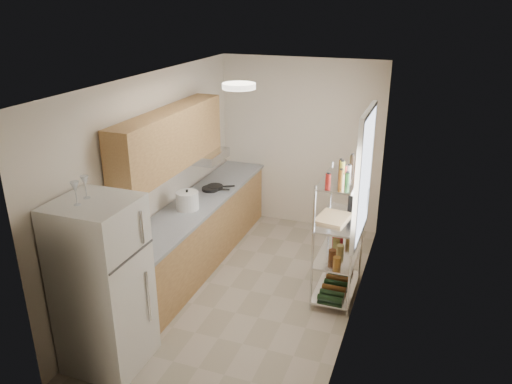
# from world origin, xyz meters

# --- Properties ---
(room) EXTENTS (2.52, 4.42, 2.62)m
(room) POSITION_xyz_m (0.00, 0.00, 1.30)
(room) COLOR #AC9D8B
(room) RESTS_ON ground
(counter_run) EXTENTS (0.63, 3.51, 0.90)m
(counter_run) POSITION_xyz_m (-0.92, 0.44, 0.45)
(counter_run) COLOR tan
(counter_run) RESTS_ON ground
(upper_cabinets) EXTENTS (0.33, 2.20, 0.72)m
(upper_cabinets) POSITION_xyz_m (-1.05, 0.10, 1.81)
(upper_cabinets) COLOR tan
(upper_cabinets) RESTS_ON room
(range_hood) EXTENTS (0.50, 0.60, 0.12)m
(range_hood) POSITION_xyz_m (-1.00, 0.90, 1.39)
(range_hood) COLOR #B7BABC
(range_hood) RESTS_ON room
(window) EXTENTS (0.06, 1.00, 1.46)m
(window) POSITION_xyz_m (1.23, 0.35, 1.55)
(window) COLOR white
(window) RESTS_ON room
(bakers_rack) EXTENTS (0.45, 0.90, 1.73)m
(bakers_rack) POSITION_xyz_m (1.00, 0.30, 1.11)
(bakers_rack) COLOR silver
(bakers_rack) RESTS_ON ground
(ceiling_dome) EXTENTS (0.34, 0.34, 0.05)m
(ceiling_dome) POSITION_xyz_m (0.00, -0.30, 2.57)
(ceiling_dome) COLOR white
(ceiling_dome) RESTS_ON room
(refrigerator) EXTENTS (0.71, 0.71, 1.72)m
(refrigerator) POSITION_xyz_m (-0.87, -1.64, 0.86)
(refrigerator) COLOR silver
(refrigerator) RESTS_ON ground
(wine_glass_a) EXTENTS (0.08, 0.08, 0.21)m
(wine_glass_a) POSITION_xyz_m (-0.96, -1.59, 1.83)
(wine_glass_a) COLOR silver
(wine_glass_a) RESTS_ON refrigerator
(wine_glass_b) EXTENTS (0.08, 0.08, 0.22)m
(wine_glass_b) POSITION_xyz_m (-0.94, -1.75, 1.83)
(wine_glass_b) COLOR silver
(wine_glass_b) RESTS_ON refrigerator
(rice_cooker) EXTENTS (0.28, 0.28, 0.23)m
(rice_cooker) POSITION_xyz_m (-0.91, 0.19, 1.01)
(rice_cooker) COLOR white
(rice_cooker) RESTS_ON counter_run
(frying_pan_large) EXTENTS (0.28, 0.28, 0.04)m
(frying_pan_large) POSITION_xyz_m (-0.92, 0.88, 0.92)
(frying_pan_large) COLOR black
(frying_pan_large) RESTS_ON counter_run
(frying_pan_small) EXTENTS (0.30, 0.30, 0.05)m
(frying_pan_small) POSITION_xyz_m (-0.89, 0.96, 0.92)
(frying_pan_small) COLOR black
(frying_pan_small) RESTS_ON counter_run
(cutting_board) EXTENTS (0.39, 0.47, 0.03)m
(cutting_board) POSITION_xyz_m (0.92, 0.27, 1.03)
(cutting_board) COLOR tan
(cutting_board) RESTS_ON bakers_rack
(espresso_machine) EXTENTS (0.21, 0.26, 0.26)m
(espresso_machine) POSITION_xyz_m (1.14, 0.63, 1.14)
(espresso_machine) COLOR black
(espresso_machine) RESTS_ON bakers_rack
(storage_bag) EXTENTS (0.12, 0.14, 0.14)m
(storage_bag) POSITION_xyz_m (0.95, 0.54, 0.63)
(storage_bag) COLOR maroon
(storage_bag) RESTS_ON bakers_rack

